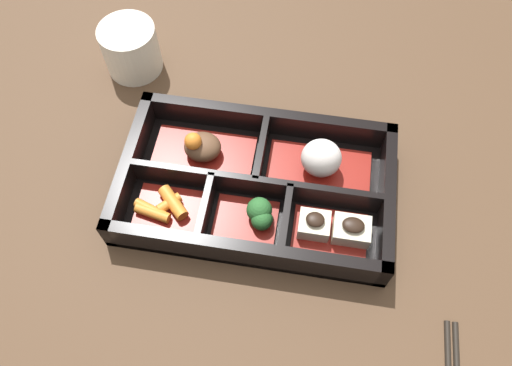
# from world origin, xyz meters

# --- Properties ---
(ground_plane) EXTENTS (3.00, 3.00, 0.00)m
(ground_plane) POSITION_xyz_m (0.00, 0.00, 0.00)
(ground_plane) COLOR #4C3523
(bento_base) EXTENTS (0.34, 0.20, 0.01)m
(bento_base) POSITION_xyz_m (0.00, 0.00, 0.01)
(bento_base) COLOR black
(bento_base) RESTS_ON ground_plane
(bento_rim) EXTENTS (0.34, 0.20, 0.05)m
(bento_rim) POSITION_xyz_m (-0.00, -0.00, 0.02)
(bento_rim) COLOR black
(bento_rim) RESTS_ON ground_plane
(bowl_stew) EXTENTS (0.13, 0.07, 0.05)m
(bowl_stew) POSITION_xyz_m (-0.08, 0.04, 0.02)
(bowl_stew) COLOR maroon
(bowl_stew) RESTS_ON bento_base
(bowl_rice) EXTENTS (0.13, 0.07, 0.06)m
(bowl_rice) POSITION_xyz_m (0.08, 0.04, 0.03)
(bowl_rice) COLOR maroon
(bowl_rice) RESTS_ON bento_base
(bowl_carrots) EXTENTS (0.08, 0.06, 0.02)m
(bowl_carrots) POSITION_xyz_m (-0.11, -0.05, 0.02)
(bowl_carrots) COLOR maroon
(bowl_carrots) RESTS_ON bento_base
(bowl_greens) EXTENTS (0.08, 0.06, 0.04)m
(bowl_greens) POSITION_xyz_m (0.01, -0.04, 0.02)
(bowl_greens) COLOR maroon
(bowl_greens) RESTS_ON bento_base
(bowl_tofu) EXTENTS (0.09, 0.06, 0.03)m
(bowl_tofu) POSITION_xyz_m (0.10, -0.05, 0.02)
(bowl_tofu) COLOR maroon
(bowl_tofu) RESTS_ON bento_base
(tea_cup) EXTENTS (0.08, 0.08, 0.07)m
(tea_cup) POSITION_xyz_m (-0.21, 0.18, 0.04)
(tea_cup) COLOR beige
(tea_cup) RESTS_ON ground_plane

